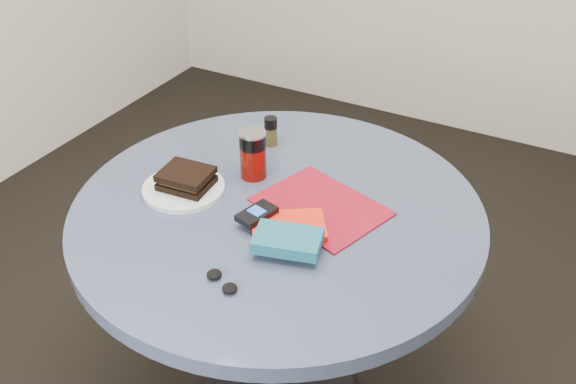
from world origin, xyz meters
The scene contains 10 objects.
table centered at (0.00, 0.00, 0.59)m, with size 1.00×1.00×0.75m.
plate centered at (-0.24, -0.05, 0.76)m, with size 0.21×0.21×0.01m, color silver.
sandwich centered at (-0.23, -0.05, 0.78)m, with size 0.13×0.11×0.04m.
soda_can centered at (-0.12, 0.09, 0.81)m, with size 0.09×0.09×0.13m.
pepper_grinder centered at (-0.16, 0.25, 0.79)m, with size 0.05×0.05×0.08m.
magazine centered at (0.10, 0.04, 0.75)m, with size 0.29×0.22×0.01m, color maroon.
red_book centered at (0.07, -0.07, 0.76)m, with size 0.17×0.11×0.01m, color red.
novel centered at (0.11, -0.14, 0.78)m, with size 0.15×0.09×0.03m, color #16546A.
mp3_player centered at (-0.01, -0.08, 0.78)m, with size 0.08×0.10×0.02m.
headphones centered at (0.04, -0.30, 0.76)m, with size 0.09×0.06×0.02m.
Camera 1 is at (0.62, -1.10, 1.65)m, focal length 40.00 mm.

